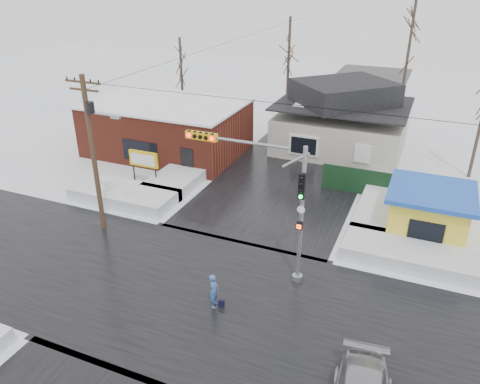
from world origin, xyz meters
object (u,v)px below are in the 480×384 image
at_px(traffic_signal, 269,192).
at_px(marquee_sign, 143,160).
at_px(kiosk, 428,212).
at_px(utility_pole, 93,146).
at_px(pedestrian, 214,291).

xyz_separation_m(traffic_signal, marquee_sign, (-11.43, 6.53, -2.62)).
xyz_separation_m(traffic_signal, kiosk, (7.07, 7.03, -3.08)).
distance_m(utility_pole, marquee_sign, 6.87).
bearing_deg(utility_pole, pedestrian, -23.03).
xyz_separation_m(utility_pole, kiosk, (17.43, 6.49, -3.65)).
bearing_deg(traffic_signal, utility_pole, 177.05).
bearing_deg(traffic_signal, pedestrian, -112.19).
bearing_deg(marquee_sign, pedestrian, -44.25).
bearing_deg(marquee_sign, traffic_signal, -29.72).
bearing_deg(traffic_signal, kiosk, 44.84).
bearing_deg(utility_pole, kiosk, 20.44).
relative_size(utility_pole, marquee_sign, 3.53).
relative_size(kiosk, pedestrian, 2.74).
height_order(utility_pole, kiosk, utility_pole).
distance_m(marquee_sign, kiosk, 18.51).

